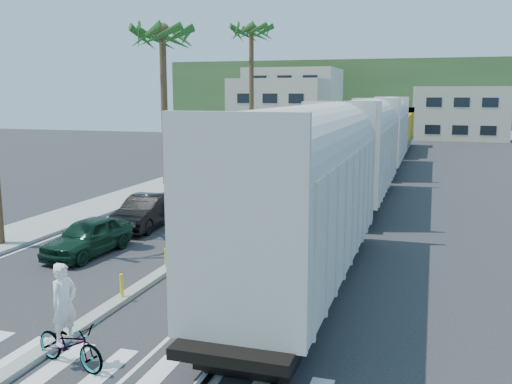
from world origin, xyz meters
TOP-DOWN VIEW (x-y plane):
  - ground at (0.00, 0.00)m, footprint 140.00×140.00m
  - sidewalk at (-8.50, 25.00)m, footprint 3.00×90.00m
  - rails at (5.00, 28.00)m, footprint 1.56×100.00m
  - median at (0.00, 19.96)m, footprint 0.45×60.00m
  - crosswalk at (0.00, -2.00)m, footprint 14.00×2.20m
  - lane_markings at (-2.15, 25.00)m, footprint 9.42×90.00m
  - freight_train at (5.00, 25.21)m, footprint 3.00×60.94m
  - palm_trees at (-8.10, 22.70)m, footprint 3.50×37.20m
  - buildings at (-6.41, 71.66)m, footprint 38.00×27.00m
  - hillside at (0.00, 100.00)m, footprint 80.00×20.00m
  - car_lead at (-3.83, 6.07)m, footprint 2.35×4.48m
  - car_second at (-3.83, 10.76)m, footprint 1.95×4.75m
  - car_third at (-2.82, 15.23)m, footprint 2.07×4.62m
  - car_rear at (-3.63, 22.44)m, footprint 3.08×5.26m
  - cyclist at (1.01, -2.02)m, footprint 1.73×2.42m

SIDE VIEW (x-z plane):
  - ground at x=0.00m, z-range 0.00..0.00m
  - lane_markings at x=-2.15m, z-range 0.00..0.01m
  - crosswalk at x=0.00m, z-range 0.00..0.01m
  - rails at x=5.00m, z-range 0.00..0.06m
  - sidewalk at x=-8.50m, z-range 0.00..0.15m
  - median at x=0.00m, z-range -0.34..0.51m
  - car_third at x=-2.82m, z-range 0.00..1.31m
  - car_rear at x=-3.63m, z-range 0.00..1.35m
  - car_lead at x=-3.83m, z-range 0.00..1.44m
  - car_second at x=-3.83m, z-range 0.00..1.53m
  - cyclist at x=1.01m, z-range -0.45..2.00m
  - freight_train at x=5.00m, z-range -0.02..5.83m
  - buildings at x=-6.41m, z-range -0.64..9.36m
  - hillside at x=0.00m, z-range 0.00..12.00m
  - palm_trees at x=-8.10m, z-range 3.93..17.68m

